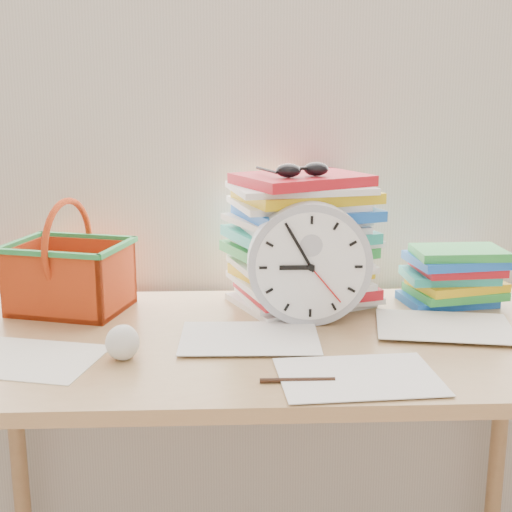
{
  "coord_description": "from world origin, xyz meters",
  "views": [
    {
      "loc": [
        -0.09,
        0.15,
        1.28
      ],
      "look_at": [
        -0.03,
        1.6,
        0.93
      ],
      "focal_mm": 50.0,
      "sensor_mm": 36.0,
      "label": 1
    }
  ],
  "objects_px": {
    "paper_stack": "(302,240)",
    "clock": "(309,264)",
    "desk": "(269,368)",
    "basket": "(69,256)",
    "book_stack": "(452,276)"
  },
  "relations": [
    {
      "from": "basket",
      "to": "paper_stack",
      "type": "bearing_deg",
      "value": 18.89
    },
    {
      "from": "desk",
      "to": "paper_stack",
      "type": "bearing_deg",
      "value": 68.21
    },
    {
      "from": "clock",
      "to": "basket",
      "type": "bearing_deg",
      "value": 167.78
    },
    {
      "from": "book_stack",
      "to": "basket",
      "type": "height_order",
      "value": "basket"
    },
    {
      "from": "desk",
      "to": "paper_stack",
      "type": "height_order",
      "value": "paper_stack"
    },
    {
      "from": "paper_stack",
      "to": "basket",
      "type": "distance_m",
      "value": 0.56
    },
    {
      "from": "paper_stack",
      "to": "clock",
      "type": "distance_m",
      "value": 0.15
    },
    {
      "from": "book_stack",
      "to": "clock",
      "type": "bearing_deg",
      "value": -161.01
    },
    {
      "from": "paper_stack",
      "to": "basket",
      "type": "xyz_separation_m",
      "value": [
        -0.55,
        -0.03,
        -0.03
      ]
    },
    {
      "from": "desk",
      "to": "book_stack",
      "type": "relative_size",
      "value": 5.75
    },
    {
      "from": "desk",
      "to": "book_stack",
      "type": "distance_m",
      "value": 0.53
    },
    {
      "from": "paper_stack",
      "to": "book_stack",
      "type": "bearing_deg",
      "value": -3.22
    },
    {
      "from": "clock",
      "to": "book_stack",
      "type": "xyz_separation_m",
      "value": [
        0.36,
        0.13,
        -0.07
      ]
    },
    {
      "from": "clock",
      "to": "book_stack",
      "type": "bearing_deg",
      "value": 18.99
    },
    {
      "from": "desk",
      "to": "basket",
      "type": "distance_m",
      "value": 0.55
    }
  ]
}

